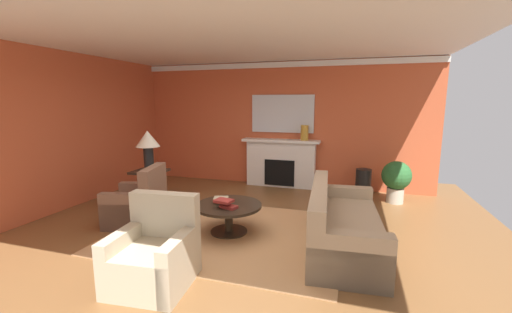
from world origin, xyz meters
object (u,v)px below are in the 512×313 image
coffee_table (229,212)px  vase_tall_corner (363,183)px  armchair_facing_fireplace (154,257)px  fireplace (281,164)px  sofa (341,227)px  potted_plant (396,178)px  side_table (150,186)px  vase_mantel_right (305,133)px  mantel_mirror (282,114)px  table_lamp (148,143)px  armchair_near_window (138,205)px

coffee_table → vase_tall_corner: vase_tall_corner is taller
armchair_facing_fireplace → fireplace: bearing=84.9°
fireplace → armchair_facing_fireplace: size_ratio=1.89×
fireplace → sofa: fireplace is taller
vase_tall_corner → potted_plant: bearing=-23.3°
side_table → vase_mantel_right: vase_mantel_right is taller
fireplace → vase_mantel_right: (0.55, -0.05, 0.76)m
armchair_facing_fireplace → potted_plant: armchair_facing_fireplace is taller
fireplace → side_table: bearing=-133.1°
mantel_mirror → sofa: (1.51, -3.06, -1.40)m
coffee_table → vase_tall_corner: (1.99, 2.61, -0.04)m
side_table → table_lamp: bearing=26.6°
table_lamp → armchair_facing_fireplace: bearing=-53.9°
mantel_mirror → side_table: bearing=-131.6°
coffee_table → vase_tall_corner: size_ratio=1.70×
potted_plant → fireplace: bearing=167.2°
sofa → vase_tall_corner: sofa is taller
armchair_near_window → potted_plant: 4.81m
vase_tall_corner → sofa: bearing=-97.3°
side_table → potted_plant: bearing=19.8°
vase_mantel_right → armchair_facing_fireplace: bearing=-102.2°
sofa → side_table: size_ratio=3.09×
mantel_mirror → vase_mantel_right: 0.71m
fireplace → vase_tall_corner: size_ratio=3.07×
table_lamp → vase_tall_corner: table_lamp is taller
fireplace → potted_plant: (2.45, -0.56, -0.04)m
fireplace → potted_plant: 2.51m
vase_tall_corner → fireplace: bearing=170.8°
armchair_near_window → potted_plant: bearing=30.3°
coffee_table → table_lamp: (-1.90, 0.73, 0.89)m
fireplace → armchair_facing_fireplace: (-0.40, -4.42, -0.22)m
armchair_near_window → table_lamp: (-0.33, 0.81, 0.92)m
armchair_near_window → side_table: armchair_near_window is taller
sofa → side_table: (-3.55, 0.76, 0.10)m
sofa → mantel_mirror: bearing=116.3°
armchair_facing_fireplace → coffee_table: armchair_facing_fireplace is taller
mantel_mirror → potted_plant: bearing=-15.5°
table_lamp → vase_mantel_right: vase_mantel_right is taller
armchair_near_window → vase_mantel_right: 3.83m
sofa → table_lamp: bearing=167.9°
vase_mantel_right → sofa: bearing=-71.5°
armchair_near_window → table_lamp: bearing=112.2°
side_table → fireplace: bearing=46.9°
table_lamp → armchair_near_window: bearing=-67.8°
side_table → potted_plant: (4.48, 1.61, 0.09)m
potted_plant → armchair_facing_fireplace: bearing=-126.3°
fireplace → sofa: 3.31m
armchair_facing_fireplace → armchair_near_window: bearing=132.2°
armchair_facing_fireplace → table_lamp: 2.93m
armchair_near_window → sofa: bearing=0.8°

